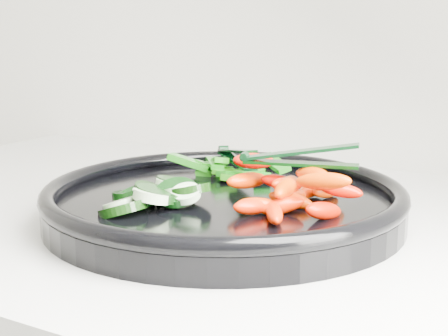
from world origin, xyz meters
The scene contains 6 objects.
veggie_tray centered at (-0.45, 1.67, 0.95)m, with size 0.40×0.40×0.04m.
cucumber_pile centered at (-0.49, 1.61, 0.96)m, with size 0.12×0.13×0.04m.
carrot_pile centered at (-0.37, 1.66, 0.97)m, with size 0.15×0.15×0.05m.
pepper_pile centered at (-0.49, 1.76, 0.96)m, with size 0.14×0.10×0.04m.
tong_carrot centered at (-0.36, 1.66, 1.00)m, with size 0.11×0.04×0.02m.
tong_pepper centered at (-0.48, 1.76, 0.98)m, with size 0.09×0.09×0.02m.
Camera 1 is at (-0.14, 1.12, 1.12)m, focal length 50.00 mm.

